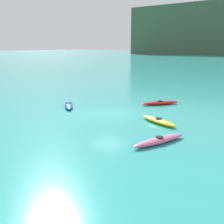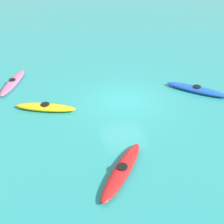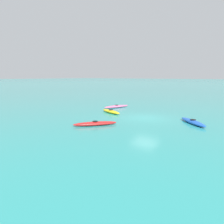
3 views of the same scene
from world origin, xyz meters
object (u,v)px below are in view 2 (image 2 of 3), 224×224
(kayak_yellow, at_px, (46,107))
(kayak_pink, at_px, (13,82))
(kayak_red, at_px, (122,170))
(kayak_blue, at_px, (197,89))

(kayak_yellow, relative_size, kayak_pink, 0.92)
(kayak_red, bearing_deg, kayak_blue, -137.89)
(kayak_blue, bearing_deg, kayak_pink, -18.44)
(kayak_blue, xyz_separation_m, kayak_yellow, (8.63, -0.04, 0.00))
(kayak_red, xyz_separation_m, kayak_blue, (-5.99, -5.41, 0.00))
(kayak_yellow, distance_m, kayak_pink, 3.88)
(kayak_pink, bearing_deg, kayak_blue, 161.56)
(kayak_blue, distance_m, kayak_yellow, 8.63)
(kayak_red, bearing_deg, kayak_yellow, -64.17)
(kayak_red, distance_m, kayak_blue, 8.07)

